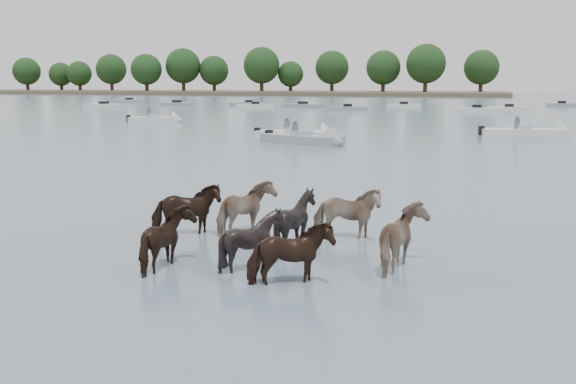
% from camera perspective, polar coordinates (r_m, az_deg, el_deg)
% --- Properties ---
extents(ground, '(400.00, 400.00, 0.00)m').
position_cam_1_polar(ground, '(13.51, -7.36, -4.96)').
color(ground, '#4B5C6C').
rests_on(ground, ground).
extents(shoreline, '(160.00, 30.00, 1.00)m').
position_cam_1_polar(shoreline, '(178.62, -7.49, 8.86)').
color(shoreline, '#4C4233').
rests_on(shoreline, ground).
extents(pony_herd, '(6.70, 4.69, 1.33)m').
position_cam_1_polar(pony_herd, '(12.87, -1.10, -3.26)').
color(pony_herd, black).
rests_on(pony_herd, ground).
extents(motorboat_a, '(5.22, 2.06, 1.92)m').
position_cam_1_polar(motorboat_a, '(38.80, 1.54, 5.13)').
color(motorboat_a, silver).
rests_on(motorboat_a, ground).
extents(motorboat_b, '(5.51, 3.35, 1.92)m').
position_cam_1_polar(motorboat_b, '(35.53, 2.23, 4.68)').
color(motorboat_b, gray).
rests_on(motorboat_b, ground).
extents(motorboat_c, '(5.96, 2.79, 1.92)m').
position_cam_1_polar(motorboat_c, '(43.64, 21.39, 4.98)').
color(motorboat_c, silver).
rests_on(motorboat_c, ground).
extents(motorboat_f, '(4.81, 3.47, 1.92)m').
position_cam_1_polar(motorboat_f, '(55.99, -11.31, 6.41)').
color(motorboat_f, silver).
rests_on(motorboat_f, ground).
extents(distant_flotilla, '(108.12, 22.92, 0.93)m').
position_cam_1_polar(distant_flotilla, '(84.08, 12.42, 7.49)').
color(distant_flotilla, gray).
rests_on(distant_flotilla, ground).
extents(treeline, '(150.50, 21.19, 12.58)m').
position_cam_1_polar(treeline, '(174.94, -5.51, 10.98)').
color(treeline, '#382619').
rests_on(treeline, ground).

